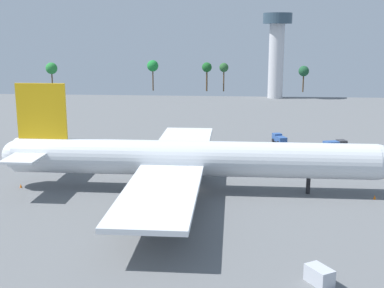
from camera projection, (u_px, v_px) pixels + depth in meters
The scene contains 10 objects.
ground_plane at pixel (192, 190), 87.01m from camera, with size 269.00×269.00×0.00m, color slate.
cargo_airplane at pixel (189, 159), 85.83m from camera, with size 67.25×62.06×18.34m.
pushback_tractor at pixel (335, 144), 118.43m from camera, with size 5.68×3.71×1.98m.
baggage_tug at pixel (208, 151), 110.58m from camera, with size 3.16×4.27×2.46m.
cargo_loader at pixel (279, 138), 124.68m from camera, with size 3.58×5.37×2.12m.
cargo_container_fore at pixel (319, 276), 54.44m from camera, with size 3.20×3.60×1.90m.
safety_cone_nose at pixel (375, 197), 82.39m from camera, with size 0.47×0.47×0.68m, color orange.
safety_cone_tail at pixel (21, 186), 88.61m from camera, with size 0.46×0.46×0.65m, color orange.
control_tower at pixel (277, 47), 207.44m from camera, with size 11.85×11.85×34.76m.
tree_line_backdrop at pixel (169, 68), 235.73m from camera, with size 124.28×5.53×14.36m.
Camera 1 is at (6.87, -82.95, 26.60)m, focal length 47.06 mm.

